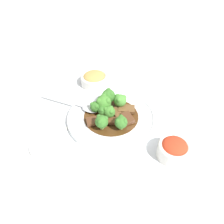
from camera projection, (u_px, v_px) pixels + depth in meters
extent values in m
plane|color=silver|center=(112.00, 119.00, 0.79)|extent=(4.00, 4.00, 0.00)
cylinder|color=white|center=(112.00, 118.00, 0.78)|extent=(0.31, 0.31, 0.01)
torus|color=white|center=(112.00, 116.00, 0.78)|extent=(0.31, 0.31, 0.01)
cylinder|color=#4C2D14|center=(112.00, 116.00, 0.78)|extent=(0.19, 0.19, 0.00)
cube|color=brown|center=(127.00, 109.00, 0.79)|extent=(0.04, 0.06, 0.01)
cube|color=#56331E|center=(128.00, 118.00, 0.75)|extent=(0.06, 0.05, 0.02)
cube|color=#56331E|center=(117.00, 121.00, 0.74)|extent=(0.03, 0.06, 0.01)
cube|color=brown|center=(118.00, 113.00, 0.78)|extent=(0.06, 0.05, 0.01)
cube|color=#56331E|center=(98.00, 120.00, 0.75)|extent=(0.05, 0.08, 0.01)
cylinder|color=#8EB756|center=(105.00, 108.00, 0.79)|extent=(0.02, 0.02, 0.01)
sphere|color=#427F2D|center=(104.00, 103.00, 0.78)|extent=(0.06, 0.06, 0.06)
sphere|color=#427F2D|center=(104.00, 96.00, 0.78)|extent=(0.02, 0.02, 0.02)
sphere|color=#427F2D|center=(100.00, 101.00, 0.76)|extent=(0.02, 0.02, 0.02)
sphere|color=#427F2D|center=(109.00, 101.00, 0.76)|extent=(0.02, 0.02, 0.02)
cylinder|color=#7FA84C|center=(104.00, 114.00, 0.77)|extent=(0.01, 0.01, 0.01)
sphere|color=#387028|center=(104.00, 111.00, 0.76)|extent=(0.03, 0.03, 0.03)
sphere|color=#387028|center=(102.00, 107.00, 0.76)|extent=(0.01, 0.01, 0.01)
sphere|color=#387028|center=(102.00, 110.00, 0.75)|extent=(0.01, 0.01, 0.01)
sphere|color=#387028|center=(106.00, 108.00, 0.76)|extent=(0.01, 0.01, 0.01)
cylinder|color=#7FA84C|center=(110.00, 116.00, 0.76)|extent=(0.01, 0.01, 0.01)
sphere|color=#427F2D|center=(110.00, 112.00, 0.75)|extent=(0.04, 0.04, 0.04)
sphere|color=#427F2D|center=(107.00, 109.00, 0.75)|extent=(0.02, 0.02, 0.02)
sphere|color=#427F2D|center=(112.00, 112.00, 0.74)|extent=(0.02, 0.02, 0.02)
sphere|color=#427F2D|center=(113.00, 108.00, 0.75)|extent=(0.02, 0.02, 0.02)
cylinder|color=#7FA84C|center=(109.00, 102.00, 0.82)|extent=(0.02, 0.02, 0.02)
sphere|color=#387028|center=(109.00, 96.00, 0.80)|extent=(0.05, 0.05, 0.05)
sphere|color=#387028|center=(106.00, 94.00, 0.78)|extent=(0.02, 0.02, 0.02)
sphere|color=#387028|center=(113.00, 94.00, 0.78)|extent=(0.02, 0.02, 0.02)
sphere|color=#387028|center=(109.00, 90.00, 0.80)|extent=(0.02, 0.02, 0.02)
cylinder|color=#7FA84C|center=(103.00, 126.00, 0.72)|extent=(0.01, 0.01, 0.01)
sphere|color=#387028|center=(103.00, 122.00, 0.71)|extent=(0.04, 0.04, 0.04)
sphere|color=#387028|center=(101.00, 122.00, 0.69)|extent=(0.02, 0.02, 0.02)
sphere|color=#387028|center=(107.00, 118.00, 0.70)|extent=(0.02, 0.02, 0.02)
sphere|color=#387028|center=(100.00, 117.00, 0.71)|extent=(0.02, 0.02, 0.02)
cylinder|color=#8EB756|center=(97.00, 111.00, 0.78)|extent=(0.01, 0.01, 0.01)
sphere|color=#387028|center=(96.00, 107.00, 0.77)|extent=(0.04, 0.04, 0.04)
sphere|color=#387028|center=(97.00, 107.00, 0.75)|extent=(0.01, 0.01, 0.01)
sphere|color=#387028|center=(99.00, 103.00, 0.77)|extent=(0.01, 0.01, 0.01)
sphere|color=#387028|center=(93.00, 104.00, 0.76)|extent=(0.01, 0.01, 0.01)
cylinder|color=#7FA84C|center=(122.00, 127.00, 0.72)|extent=(0.01, 0.01, 0.01)
sphere|color=#387028|center=(122.00, 122.00, 0.71)|extent=(0.04, 0.04, 0.04)
sphere|color=#387028|center=(126.00, 121.00, 0.70)|extent=(0.02, 0.02, 0.02)
sphere|color=#387028|center=(122.00, 117.00, 0.71)|extent=(0.02, 0.02, 0.02)
sphere|color=#387028|center=(119.00, 121.00, 0.70)|extent=(0.02, 0.02, 0.02)
cylinder|color=#8EB756|center=(121.00, 105.00, 0.81)|extent=(0.02, 0.02, 0.01)
sphere|color=#4C8E38|center=(121.00, 101.00, 0.79)|extent=(0.05, 0.05, 0.05)
sphere|color=#4C8E38|center=(125.00, 97.00, 0.79)|extent=(0.02, 0.02, 0.02)
sphere|color=#4C8E38|center=(118.00, 96.00, 0.79)|extent=(0.02, 0.02, 0.02)
sphere|color=#4C8E38|center=(120.00, 100.00, 0.77)|extent=(0.02, 0.02, 0.02)
ellipsoid|color=silver|center=(92.00, 108.00, 0.79)|extent=(0.07, 0.08, 0.01)
cylinder|color=silver|center=(63.00, 100.00, 0.83)|extent=(0.08, 0.17, 0.01)
cylinder|color=white|center=(173.00, 155.00, 0.67)|extent=(0.05, 0.05, 0.01)
cylinder|color=white|center=(174.00, 151.00, 0.65)|extent=(0.10, 0.10, 0.04)
torus|color=white|center=(176.00, 146.00, 0.64)|extent=(0.10, 0.10, 0.01)
ellipsoid|color=red|center=(176.00, 146.00, 0.64)|extent=(0.08, 0.08, 0.03)
cylinder|color=white|center=(95.00, 83.00, 0.95)|extent=(0.06, 0.06, 0.01)
cylinder|color=white|center=(95.00, 80.00, 0.94)|extent=(0.12, 0.12, 0.04)
torus|color=white|center=(95.00, 77.00, 0.92)|extent=(0.12, 0.12, 0.01)
ellipsoid|color=tan|center=(95.00, 76.00, 0.92)|extent=(0.09, 0.09, 0.03)
cylinder|color=white|center=(44.00, 147.00, 0.68)|extent=(0.08, 0.08, 0.01)
torus|color=white|center=(44.00, 146.00, 0.68)|extent=(0.08, 0.08, 0.01)
cube|color=silver|center=(53.00, 137.00, 0.72)|extent=(0.09, 0.09, 0.01)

